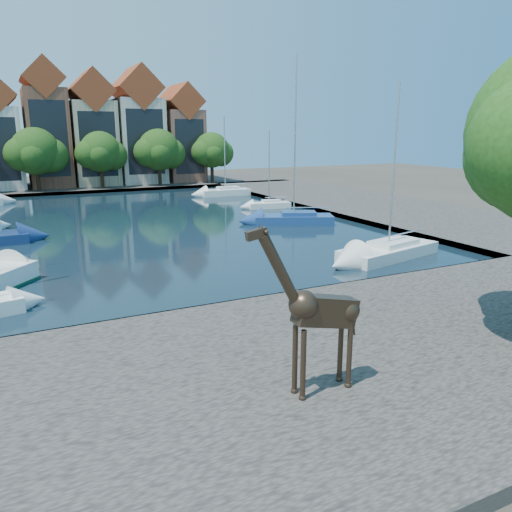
% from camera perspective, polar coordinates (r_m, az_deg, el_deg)
% --- Properties ---
extents(ground, '(160.00, 160.00, 0.00)m').
position_cam_1_polar(ground, '(23.46, -0.71, -5.88)').
color(ground, '#38332B').
rests_on(ground, ground).
extents(water_basin, '(38.00, 50.00, 0.08)m').
position_cam_1_polar(water_basin, '(45.61, -13.91, 3.62)').
color(water_basin, black).
rests_on(water_basin, ground).
extents(near_quay, '(50.00, 14.00, 0.50)m').
position_cam_1_polar(near_quay, '(17.81, 9.30, -11.96)').
color(near_quay, '#534C48').
rests_on(near_quay, ground).
extents(far_quay, '(60.00, 16.00, 0.50)m').
position_cam_1_polar(far_quay, '(76.87, -19.26, 7.53)').
color(far_quay, '#534C48').
rests_on(far_quay, ground).
extents(right_quay, '(14.00, 52.00, 0.50)m').
position_cam_1_polar(right_quay, '(56.37, 11.80, 5.90)').
color(right_quay, '#534C48').
rests_on(right_quay, ground).
extents(townhouse_center, '(5.44, 9.18, 16.93)m').
position_cam_1_polar(townhouse_center, '(76.07, -22.83, 13.31)').
color(townhouse_center, brown).
rests_on(townhouse_center, far_quay).
extents(townhouse_east_inner, '(5.94, 9.18, 15.79)m').
position_cam_1_polar(townhouse_east_inner, '(76.74, -18.21, 13.22)').
color(townhouse_east_inner, tan).
rests_on(townhouse_east_inner, far_quay).
extents(townhouse_east_mid, '(6.43, 9.18, 16.65)m').
position_cam_1_polar(townhouse_east_mid, '(77.98, -13.37, 13.81)').
color(townhouse_east_mid, beige).
rests_on(townhouse_east_mid, far_quay).
extents(townhouse_east_end, '(5.44, 9.18, 14.43)m').
position_cam_1_polar(townhouse_east_end, '(79.74, -8.67, 13.30)').
color(townhouse_east_end, brown).
rests_on(townhouse_east_end, far_quay).
extents(far_tree_mid_west, '(7.80, 6.00, 8.00)m').
position_cam_1_polar(far_tree_mid_west, '(70.53, -23.81, 10.73)').
color(far_tree_mid_west, '#332114').
rests_on(far_tree_mid_west, far_quay).
extents(far_tree_mid_east, '(7.02, 5.40, 7.52)m').
position_cam_1_polar(far_tree_mid_east, '(71.39, -17.29, 11.17)').
color(far_tree_mid_east, '#332114').
rests_on(far_tree_mid_east, far_quay).
extents(far_tree_east, '(7.54, 5.80, 7.84)m').
position_cam_1_polar(far_tree_east, '(73.12, -10.98, 11.68)').
color(far_tree_east, '#332114').
rests_on(far_tree_east, far_quay).
extents(far_tree_far_east, '(6.76, 5.20, 7.36)m').
position_cam_1_polar(far_tree_far_east, '(75.66, -5.02, 11.83)').
color(far_tree_far_east, '#332114').
rests_on(far_tree_far_east, far_quay).
extents(giraffe_statue, '(3.58, 0.63, 5.13)m').
position_cam_1_polar(giraffe_statue, '(14.42, 7.03, -6.30)').
color(giraffe_statue, '#35261A').
rests_on(giraffe_statue, near_quay).
extents(sailboat_right_a, '(7.75, 4.12, 10.80)m').
position_cam_1_polar(sailboat_right_a, '(33.22, 14.91, 0.81)').
color(sailboat_right_a, silver).
rests_on(sailboat_right_a, water_basin).
extents(sailboat_right_b, '(7.16, 4.92, 14.05)m').
position_cam_1_polar(sailboat_right_b, '(43.91, 4.33, 4.49)').
color(sailboat_right_b, navy).
rests_on(sailboat_right_b, water_basin).
extents(sailboat_right_c, '(4.65, 2.28, 7.93)m').
position_cam_1_polar(sailboat_right_c, '(53.04, 1.49, 6.02)').
color(sailboat_right_c, white).
rests_on(sailboat_right_c, water_basin).
extents(sailboat_right_d, '(6.34, 2.53, 9.72)m').
position_cam_1_polar(sailboat_right_d, '(63.67, -3.54, 7.46)').
color(sailboat_right_d, white).
rests_on(sailboat_right_d, water_basin).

